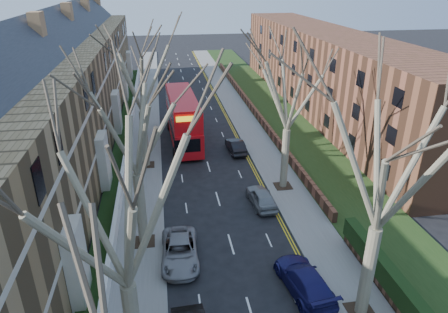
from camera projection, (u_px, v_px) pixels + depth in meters
name	position (u px, v px, depth m)	size (l,w,h in m)	color
pavement_left	(146.00, 126.00, 47.25)	(3.00, 102.00, 0.12)	slate
pavement_right	(245.00, 121.00, 48.99)	(3.00, 102.00, 0.12)	slate
terrace_left	(55.00, 104.00, 36.68)	(9.70, 78.00, 13.60)	olive
flats_right	(325.00, 71.00, 52.22)	(13.97, 54.00, 10.00)	brown
front_wall_left	(127.00, 149.00, 39.58)	(0.30, 78.00, 1.00)	white
grass_verge_right	(280.00, 118.00, 49.60)	(6.00, 102.00, 0.06)	#1A3212
tree_left_mid	(116.00, 190.00, 13.70)	(10.50, 10.50, 14.71)	#736C52
tree_left_far	(131.00, 111.00, 22.82)	(10.15, 10.15, 14.22)	#736C52
tree_left_dist	(138.00, 64.00, 33.48)	(10.50, 10.50, 14.71)	#736C52
tree_right_mid	(391.00, 147.00, 17.15)	(10.50, 10.50, 14.71)	#736C52
tree_right_far	(290.00, 79.00, 29.87)	(10.15, 10.15, 14.22)	#736C52
double_decker_bus	(183.00, 119.00, 42.18)	(3.35, 12.00, 4.94)	red
car_left_far	(180.00, 251.00, 24.78)	(2.27, 4.91, 1.37)	gray
car_right_near	(304.00, 280.00, 22.36)	(2.04, 5.01, 1.45)	navy
car_right_mid	(261.00, 197.00, 30.82)	(1.63, 4.06, 1.38)	gray
car_right_far	(236.00, 146.00, 40.16)	(1.40, 4.00, 1.32)	black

